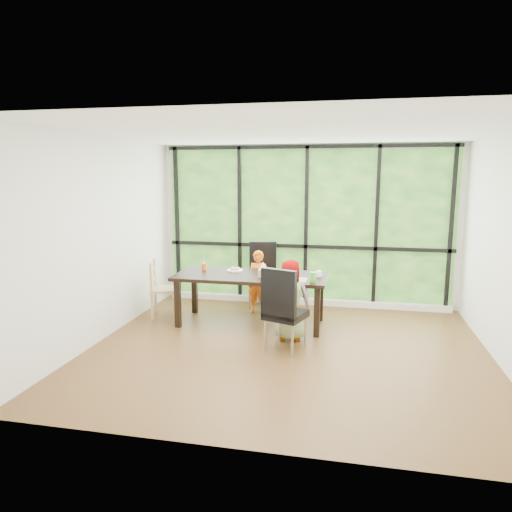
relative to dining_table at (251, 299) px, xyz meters
name	(u,v)px	position (x,y,z in m)	size (l,w,h in m)	color
ground	(287,349)	(0.68, -0.92, -0.38)	(5.00, 5.00, 0.00)	black
back_wall	(306,226)	(0.68, 1.33, 0.98)	(5.00, 5.00, 0.00)	silver
foliage_backdrop	(306,226)	(0.68, 1.31, 0.98)	(4.80, 0.02, 2.65)	#1B4818
window_mullions	(306,226)	(0.68, 1.27, 0.98)	(4.80, 0.06, 2.65)	black
window_sill	(304,301)	(0.68, 1.23, -0.33)	(4.80, 0.12, 0.10)	silver
dining_table	(251,299)	(0.00, 0.00, 0.00)	(2.21, 0.94, 0.75)	black
chair_window_leather	(262,275)	(-0.01, 0.95, 0.17)	(0.46, 0.46, 1.08)	black
chair_interior_leather	(286,309)	(0.65, -0.93, 0.17)	(0.46, 0.46, 1.08)	black
chair_end_beech	(164,289)	(-1.38, 0.03, 0.08)	(0.42, 0.40, 0.90)	#A58354
child_toddler	(258,282)	(0.00, 0.57, 0.13)	(0.37, 0.24, 1.02)	#D45E10
child_older	(290,300)	(0.65, -0.53, 0.17)	(0.53, 0.35, 1.09)	gray
placemat	(292,280)	(0.64, -0.21, 0.38)	(0.41, 0.30, 0.01)	tan
plate_far	(235,270)	(-0.30, 0.22, 0.38)	(0.25, 0.25, 0.02)	white
plate_near	(291,280)	(0.63, -0.23, 0.38)	(0.23, 0.23, 0.01)	white
orange_cup	(204,266)	(-0.78, 0.20, 0.43)	(0.07, 0.07, 0.11)	#FF5412
green_cup	(313,277)	(0.94, -0.28, 0.44)	(0.09, 0.09, 0.14)	#45D133
white_mug	(319,274)	(0.99, 0.08, 0.42)	(0.08, 0.08, 0.08)	white
tissue_box	(263,273)	(0.21, -0.12, 0.43)	(0.13, 0.13, 0.11)	tan
crepe_rolls_far	(235,269)	(-0.30, 0.22, 0.41)	(0.15, 0.12, 0.04)	tan
crepe_rolls_near	(291,278)	(0.63, -0.23, 0.41)	(0.15, 0.12, 0.04)	tan
straw_white	(204,260)	(-0.78, 0.20, 0.52)	(0.01, 0.01, 0.20)	white
straw_pink	(313,269)	(0.94, -0.28, 0.55)	(0.01, 0.01, 0.20)	pink
tissue	(263,266)	(0.21, -0.12, 0.54)	(0.12, 0.12, 0.11)	white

